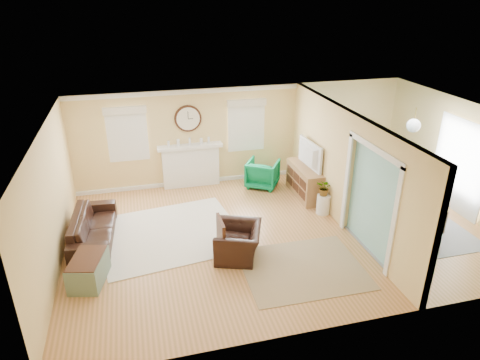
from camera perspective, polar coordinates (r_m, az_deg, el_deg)
name	(u,v)px	position (r m, az deg, el deg)	size (l,w,h in m)	color
floor	(278,231)	(9.57, 5.13, -6.79)	(9.00, 9.00, 0.00)	#A2703A
wall_back	(244,134)	(11.65, 0.52, 6.15)	(9.00, 0.02, 2.60)	#ECC782
wall_front	(348,258)	(6.58, 14.23, -9.99)	(9.00, 0.02, 2.60)	#ECC782
wall_left	(51,202)	(8.67, -23.92, -2.68)	(0.02, 6.00, 2.60)	#ECC782
wall_right	(463,158)	(11.24, 27.64, 2.61)	(0.02, 6.00, 2.60)	#ECC782
ceiling	(283,117)	(8.53, 5.78, 8.35)	(9.00, 6.00, 0.02)	white
partition	(341,163)	(9.77, 13.29, 2.18)	(0.17, 6.00, 2.60)	#ECC782
fireplace	(191,165)	(11.51, -6.58, 2.02)	(1.70, 0.30, 1.17)	white
wall_clock	(188,119)	(11.18, -6.95, 8.14)	(0.70, 0.07, 0.70)	#432212
window_left	(127,130)	(11.14, -14.85, 6.41)	(1.05, 0.13, 1.42)	white
window_right	(246,122)	(11.51, 0.83, 7.79)	(1.05, 0.13, 1.42)	white
french_doors	(460,166)	(11.28, 27.27, 1.65)	(0.06, 1.70, 2.20)	white
pendant	(413,125)	(10.04, 22.12, 6.75)	(0.30, 0.30, 0.55)	gold
rug_cream	(171,233)	(9.56, -9.23, -7.02)	(2.95, 2.56, 0.02)	beige
rug_jute	(303,268)	(8.46, 8.35, -11.57)	(2.27, 1.86, 0.01)	#947A5F
rug_grey	(395,220)	(10.57, 19.92, -5.04)	(2.54, 3.18, 0.01)	gray
sofa	(93,227)	(9.61, -18.99, -5.94)	(2.06, 0.81, 0.60)	black
eames_chair	(238,242)	(8.55, -0.22, -8.26)	(0.99, 0.87, 0.65)	black
green_chair	(263,174)	(11.49, 3.04, 0.87)	(0.79, 0.81, 0.74)	#09754B
trunk	(89,270)	(8.38, -19.55, -11.20)	(0.74, 0.99, 0.51)	slate
credenza	(305,181)	(11.05, 8.63, -0.18)	(0.49, 1.45, 0.80)	olive
tv	(306,155)	(10.76, 8.78, 3.37)	(1.16, 0.15, 0.67)	black
garden_stool	(323,204)	(10.34, 11.04, -3.20)	(0.32, 0.32, 0.47)	white
potted_plant	(325,188)	(10.15, 11.23, -1.02)	(0.36, 0.31, 0.40)	#337F33
dining_table	(397,208)	(10.43, 20.17, -3.51)	(1.85, 1.03, 0.65)	#432212
dining_chair_n	(371,179)	(11.08, 17.07, 0.17)	(0.48, 0.48, 1.02)	gray
dining_chair_s	(431,225)	(9.54, 24.06, -5.55)	(0.44, 0.44, 0.88)	gray
dining_chair_w	(371,200)	(10.05, 17.02, -2.61)	(0.48, 0.48, 0.96)	white
dining_chair_e	(423,194)	(10.69, 23.20, -1.74)	(0.54, 0.54, 1.00)	gray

